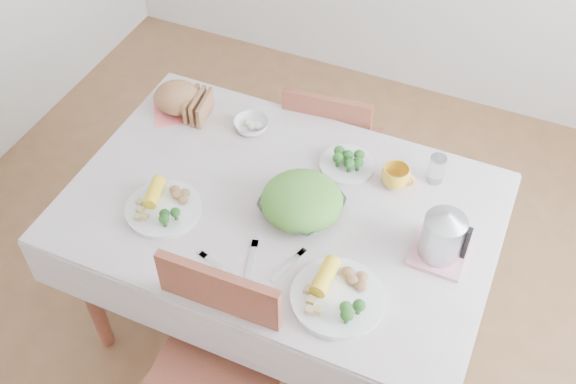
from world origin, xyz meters
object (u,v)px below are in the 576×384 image
at_px(chair_far, 334,141).
at_px(dinner_plate_right, 338,298).
at_px(dining_table, 281,270).
at_px(yellow_mug, 396,177).
at_px(electric_kettle, 444,231).
at_px(dinner_plate_left, 164,209).
at_px(salad_bowl, 302,207).

xyz_separation_m(chair_far, dinner_plate_right, (0.37, -0.97, 0.31)).
relative_size(dining_table, yellow_mug, 13.55).
xyz_separation_m(chair_far, electric_kettle, (0.61, -0.67, 0.42)).
distance_m(dining_table, dinner_plate_left, 0.57).
bearing_deg(dining_table, yellow_mug, 37.46).
height_order(dining_table, salad_bowl, salad_bowl).
relative_size(chair_far, yellow_mug, 8.26).
bearing_deg(electric_kettle, dinner_plate_left, -169.33).
bearing_deg(salad_bowl, chair_far, 100.52).
height_order(dinner_plate_left, dinner_plate_right, dinner_plate_right).
bearing_deg(chair_far, dinner_plate_right, 104.86).
distance_m(dining_table, salad_bowl, 0.43).
height_order(salad_bowl, dinner_plate_left, salad_bowl).
relative_size(chair_far, electric_kettle, 4.43).
distance_m(chair_far, yellow_mug, 0.66).
height_order(chair_far, electric_kettle, electric_kettle).
bearing_deg(electric_kettle, dining_table, 179.67).
distance_m(dinner_plate_left, dinner_plate_right, 0.70).
relative_size(salad_bowl, dinner_plate_right, 0.90).
bearing_deg(dinner_plate_right, salad_bowl, 130.35).
relative_size(salad_bowl, yellow_mug, 2.60).
bearing_deg(chair_far, yellow_mug, 126.02).
distance_m(dinner_plate_left, yellow_mug, 0.83).
height_order(dinner_plate_left, yellow_mug, yellow_mug).
height_order(chair_far, dinner_plate_right, chair_far).
xyz_separation_m(dining_table, electric_kettle, (0.57, 0.01, 0.51)).
height_order(salad_bowl, electric_kettle, electric_kettle).
distance_m(salad_bowl, dinner_plate_right, 0.38).
height_order(dinner_plate_right, yellow_mug, yellow_mug).
bearing_deg(dinner_plate_left, dinner_plate_right, -8.27).
height_order(yellow_mug, electric_kettle, electric_kettle).
distance_m(dining_table, chair_far, 0.69).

